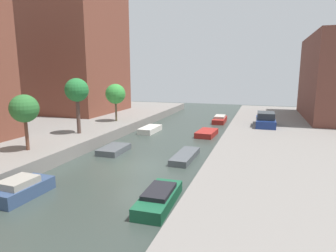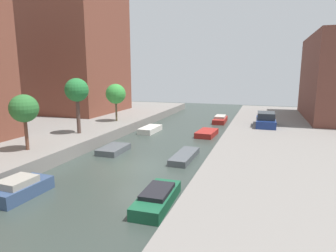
# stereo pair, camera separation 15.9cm
# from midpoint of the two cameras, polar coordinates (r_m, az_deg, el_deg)

# --- Properties ---
(ground_plane) EXTENTS (84.00, 84.00, 0.00)m
(ground_plane) POSITION_cam_midpoint_polar(r_m,az_deg,el_deg) (19.83, -6.86, -8.15)
(ground_plane) COLOR #333D38
(apartment_tower_far) EXTENTS (10.00, 11.37, 19.91)m
(apartment_tower_far) POSITION_cam_midpoint_polar(r_m,az_deg,el_deg) (41.95, -17.47, 16.44)
(apartment_tower_far) COLOR brown
(apartment_tower_far) RESTS_ON quay_left
(street_tree_2) EXTENTS (1.93, 1.93, 3.91)m
(street_tree_2) POSITION_cam_midpoint_polar(r_m,az_deg,el_deg) (21.94, -26.66, 3.09)
(street_tree_2) COLOR brown
(street_tree_2) RESTS_ON quay_left
(street_tree_3) EXTENTS (2.06, 2.06, 4.90)m
(street_tree_3) POSITION_cam_midpoint_polar(r_m,az_deg,el_deg) (26.38, -17.62, 6.71)
(street_tree_3) COLOR #4F3932
(street_tree_3) RESTS_ON quay_left
(street_tree_4) EXTENTS (2.20, 2.20, 4.15)m
(street_tree_4) POSITION_cam_midpoint_polar(r_m,az_deg,el_deg) (32.27, -10.28, 6.31)
(street_tree_4) COLOR brown
(street_tree_4) RESTS_ON quay_left
(parked_car) EXTENTS (1.93, 4.60, 1.43)m
(parked_car) POSITION_cam_midpoint_polar(r_m,az_deg,el_deg) (30.73, 19.10, 1.11)
(parked_car) COLOR navy
(parked_car) RESTS_ON quay_right
(moored_boat_left_2) EXTENTS (1.68, 3.14, 1.05)m
(moored_boat_left_2) POSITION_cam_midpoint_polar(r_m,az_deg,el_deg) (16.93, -27.17, -11.03)
(moored_boat_left_2) COLOR #33476B
(moored_boat_left_2) RESTS_ON ground_plane
(moored_boat_left_3) EXTENTS (1.77, 3.07, 0.47)m
(moored_boat_left_3) POSITION_cam_midpoint_polar(r_m,az_deg,el_deg) (23.58, -10.63, -4.61)
(moored_boat_left_3) COLOR #4C5156
(moored_boat_left_3) RESTS_ON ground_plane
(moored_boat_left_4) EXTENTS (1.58, 3.52, 0.59)m
(moored_boat_left_4) POSITION_cam_midpoint_polar(r_m,az_deg,el_deg) (30.94, -3.45, -0.70)
(moored_boat_left_4) COLOR beige
(moored_boat_left_4) RESTS_ON ground_plane
(moored_boat_right_2) EXTENTS (1.57, 3.92, 0.80)m
(moored_boat_right_2) POSITION_cam_midpoint_polar(r_m,az_deg,el_deg) (14.32, -1.86, -14.17)
(moored_boat_right_2) COLOR #195638
(moored_boat_right_2) RESTS_ON ground_plane
(moored_boat_right_3) EXTENTS (1.36, 4.19, 0.45)m
(moored_boat_right_3) POSITION_cam_midpoint_polar(r_m,az_deg,el_deg) (21.40, 3.56, -6.05)
(moored_boat_right_3) COLOR #4C5156
(moored_boat_right_3) RESTS_ON ground_plane
(moored_boat_right_4) EXTENTS (1.91, 3.48, 0.55)m
(moored_boat_right_4) POSITION_cam_midpoint_polar(r_m,az_deg,el_deg) (29.36, 7.91, -1.44)
(moored_boat_right_4) COLOR maroon
(moored_boat_right_4) RESTS_ON ground_plane
(moored_boat_right_5) EXTENTS (1.55, 4.50, 0.87)m
(moored_boat_right_5) POSITION_cam_midpoint_polar(r_m,az_deg,el_deg) (37.69, 10.52, 1.30)
(moored_boat_right_5) COLOR maroon
(moored_boat_right_5) RESTS_ON ground_plane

